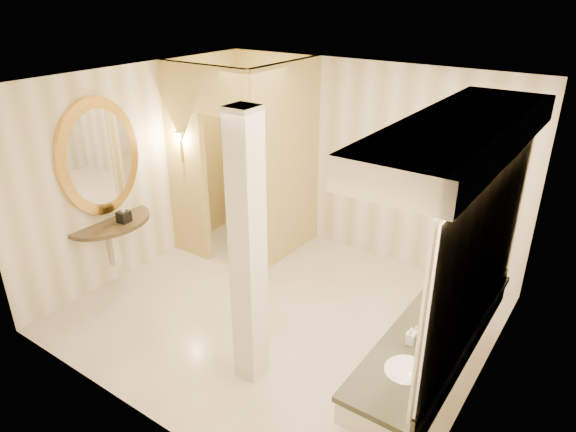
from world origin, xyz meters
name	(u,v)px	position (x,y,z in m)	size (l,w,h in m)	color
floor	(281,313)	(0.00, 0.00, 0.00)	(4.50, 4.50, 0.00)	silver
ceiling	(279,83)	(0.00, 0.00, 2.70)	(4.50, 4.50, 0.00)	white
wall_back	(365,162)	(0.00, 2.00, 1.35)	(4.50, 0.02, 2.70)	white
wall_front	(133,292)	(0.00, -2.00, 1.35)	(4.50, 0.02, 2.70)	white
wall_left	(141,170)	(-2.25, 0.00, 1.35)	(0.02, 4.00, 2.70)	white
wall_right	(493,270)	(2.25, 0.00, 1.35)	(0.02, 4.00, 2.70)	white
toilet_closet	(255,164)	(-1.12, 0.97, 1.39)	(1.50, 1.55, 2.70)	#D7BE70
wall_sconce	(180,138)	(-1.93, 0.43, 1.73)	(0.14, 0.14, 0.42)	gold
vanity	(451,251)	(1.98, -0.40, 1.63)	(0.75, 2.62, 2.09)	silver
console_shelf	(103,184)	(-2.21, -0.63, 1.35)	(1.11, 1.11, 2.01)	black
pillar	(248,254)	(0.35, -0.98, 1.35)	(0.25, 0.25, 2.70)	silver
tissue_box	(124,217)	(-2.00, -0.55, 0.94)	(0.14, 0.14, 0.14)	black
toilet	(260,213)	(-1.53, 1.58, 0.34)	(0.38, 0.67, 0.68)	white
soap_bottle_a	(410,336)	(1.85, -0.74, 0.95)	(0.07, 0.07, 0.15)	beige
soap_bottle_b	(416,332)	(1.86, -0.63, 0.93)	(0.08, 0.08, 0.10)	silver
soap_bottle_c	(448,298)	(1.92, -0.04, 0.97)	(0.07, 0.07, 0.18)	#C6B28C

